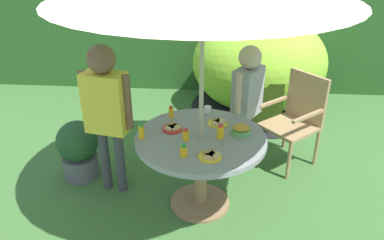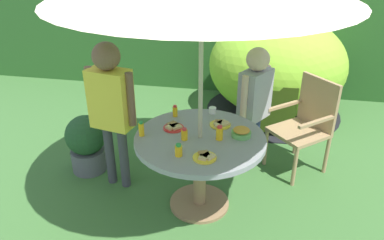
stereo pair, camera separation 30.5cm
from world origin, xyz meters
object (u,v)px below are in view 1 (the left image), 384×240
potted_plant (79,149)px  wooden_chair (297,116)px  juice_bottle_center_back (141,132)px  child_in_grey_shirt (248,92)px  plate_mid_right (210,156)px  juice_bottle_far_left (186,135)px  garden_table (201,152)px  juice_bottle_center_front (184,151)px  cup_near (208,109)px  snack_bowl (241,130)px  plate_mid_left (172,128)px  juice_bottle_near_left (220,132)px  child_in_yellow_shirt (106,103)px  juice_bottle_far_right (171,112)px  dome_tent (259,64)px  plate_near_right (218,123)px

potted_plant → wooden_chair: bearing=12.3°
juice_bottle_center_back → child_in_grey_shirt: bearing=40.2°
plate_mid_right → juice_bottle_far_left: size_ratio=1.74×
garden_table → juice_bottle_center_front: (-0.11, -0.32, 0.20)m
garden_table → juice_bottle_center_front: bearing=-109.9°
plate_mid_right → juice_bottle_center_front: juice_bottle_center_front is taller
garden_table → juice_bottle_center_front: size_ratio=10.75×
wooden_chair → garden_table: bearing=-90.0°
child_in_grey_shirt → cup_near: child_in_grey_shirt is taller
juice_bottle_far_left → cup_near: size_ratio=1.50×
snack_bowl → juice_bottle_center_front: size_ratio=1.60×
plate_mid_left → juice_bottle_near_left: bearing=-15.9°
child_in_yellow_shirt → plate_mid_left: bearing=5.5°
juice_bottle_far_left → wooden_chair: bearing=39.6°
juice_bottle_center_front → plate_mid_right: bearing=0.5°
plate_mid_right → child_in_grey_shirt: bearing=71.9°
wooden_chair → snack_bowl: bearing=-80.5°
wooden_chair → juice_bottle_far_right: size_ratio=8.78×
dome_tent → juice_bottle_far_right: 2.06m
juice_bottle_far_left → child_in_yellow_shirt: bearing=161.8°
snack_bowl → juice_bottle_near_left: (-0.18, -0.09, 0.02)m
garden_table → juice_bottle_far_left: bearing=-151.9°
potted_plant → juice_bottle_far_right: bearing=-0.3°
wooden_chair → juice_bottle_near_left: size_ratio=7.70×
juice_bottle_far_left → plate_mid_right: bearing=-49.8°
child_in_grey_shirt → plate_near_right: bearing=-0.2°
garden_table → plate_mid_right: plate_mid_right is taller
plate_mid_right → juice_bottle_center_back: 0.64m
wooden_chair → juice_bottle_center_front: bearing=-84.0°
wooden_chair → cup_near: 1.01m
child_in_yellow_shirt → plate_mid_right: child_in_yellow_shirt is taller
juice_bottle_far_left → dome_tent: bearing=70.5°
juice_bottle_center_front → plate_near_right: bearing=65.2°
child_in_grey_shirt → plate_mid_right: child_in_grey_shirt is taller
juice_bottle_far_left → cup_near: (0.16, 0.54, -0.02)m
child_in_grey_shirt → juice_bottle_center_back: size_ratio=9.89×
garden_table → juice_bottle_center_back: bearing=-172.3°
snack_bowl → juice_bottle_near_left: 0.20m
child_in_grey_shirt → garden_table: bearing=-0.0°
dome_tent → juice_bottle_center_front: bearing=-106.8°
snack_bowl → plate_mid_left: size_ratio=0.91×
plate_mid_right → cup_near: cup_near is taller
potted_plant → juice_bottle_near_left: bearing=-14.4°
child_in_yellow_shirt → plate_mid_right: 1.07m
potted_plant → juice_bottle_center_back: juice_bottle_center_back is taller
dome_tent → plate_mid_right: 2.55m
child_in_yellow_shirt → plate_near_right: bearing=15.5°
juice_bottle_near_left → juice_bottle_center_back: size_ratio=0.96×
child_in_grey_shirt → snack_bowl: bearing=23.2°
dome_tent → plate_mid_left: size_ratio=10.14×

